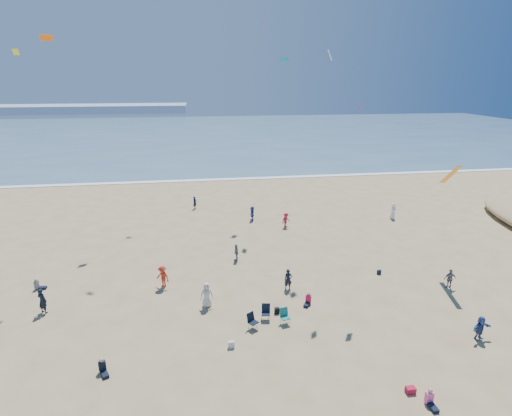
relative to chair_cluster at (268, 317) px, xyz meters
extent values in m
cube|color=#476B84|center=(-2.82, 86.54, -0.47)|extent=(220.00, 100.00, 0.06)
cube|color=white|center=(-2.82, 36.54, -0.46)|extent=(220.00, 1.20, 0.08)
cube|color=#7A8EA8|center=(-62.82, 161.54, 1.10)|extent=(110.00, 20.00, 3.20)
imported|color=red|center=(-6.66, 5.58, 0.32)|extent=(1.21, 1.12, 1.64)
imported|color=black|center=(-4.37, 23.39, 0.22)|extent=(0.60, 0.63, 1.45)
imported|color=gray|center=(-1.03, 9.14, 0.23)|extent=(0.44, 0.89, 1.46)
imported|color=navy|center=(11.73, -3.18, 0.23)|extent=(1.41, 0.75, 1.45)
imported|color=gray|center=(13.55, 2.47, 0.23)|extent=(0.89, 0.47, 1.46)
imported|color=black|center=(2.13, 3.95, 0.27)|extent=(0.57, 0.38, 1.54)
imported|color=white|center=(16.44, 16.95, 0.34)|extent=(0.60, 0.86, 1.69)
imported|color=#AC182F|center=(4.65, 16.13, 0.24)|extent=(1.10, 0.96, 1.47)
imported|color=silver|center=(-3.63, 2.56, 0.36)|extent=(0.87, 0.59, 1.72)
imported|color=#353D92|center=(1.59, 18.62, 0.26)|extent=(0.69, 1.46, 1.51)
imported|color=black|center=(-13.96, 3.33, 0.36)|extent=(0.75, 0.65, 1.72)
cube|color=silver|center=(-2.41, -1.88, -0.30)|extent=(0.35, 0.20, 0.40)
cube|color=black|center=(0.76, 1.08, -0.31)|extent=(0.30, 0.22, 0.38)
cube|color=#A21730|center=(5.75, -6.47, -0.35)|extent=(0.45, 0.30, 0.30)
cube|color=black|center=(9.53, 5.18, -0.33)|extent=(0.28, 0.18, 0.34)
cube|color=#26ADC4|center=(3.69, 14.10, 15.24)|extent=(0.70, 0.47, 0.40)
cube|color=purple|center=(3.12, 20.69, 18.89)|extent=(0.63, 0.91, 0.33)
cube|color=#5D2195|center=(6.55, 4.40, 12.10)|extent=(0.68, 0.85, 0.38)
cube|color=orange|center=(-13.75, 11.02, 16.43)|extent=(0.86, 0.29, 0.41)
cube|color=yellow|center=(-19.81, 21.25, 16.02)|extent=(0.53, 0.29, 0.52)
cube|color=white|center=(5.13, 6.47, 15.22)|extent=(0.43, 0.64, 0.68)
cube|color=orange|center=(14.34, 5.35, 7.09)|extent=(0.35, 2.64, 1.87)
camera|label=1|loc=(-3.78, -20.58, 13.84)|focal=28.00mm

